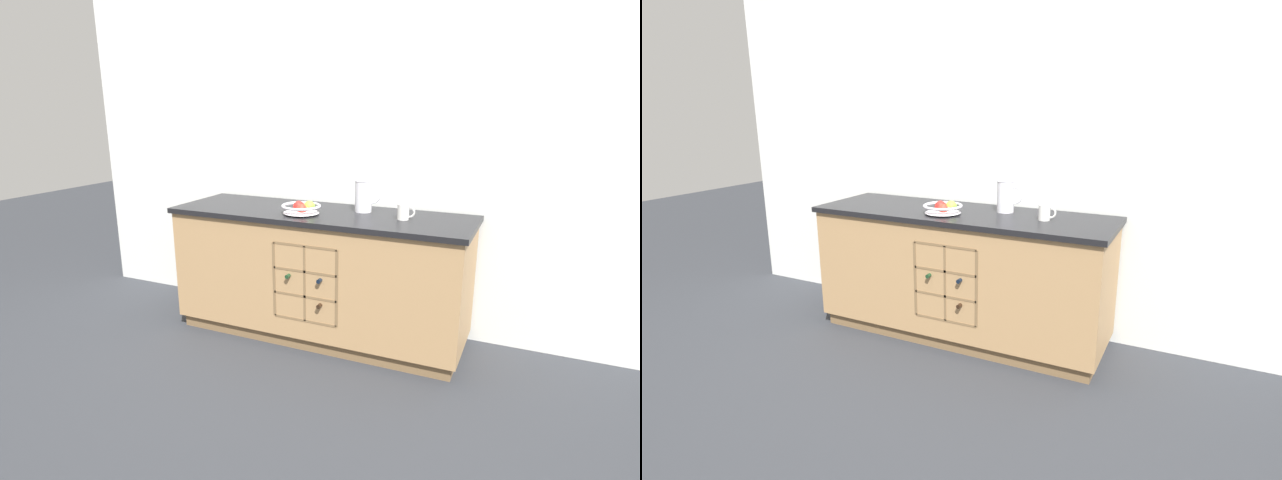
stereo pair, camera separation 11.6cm
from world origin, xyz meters
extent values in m
plane|color=#2D3035|center=(0.00, 0.00, 0.00)|extent=(14.00, 14.00, 0.00)
cube|color=silver|center=(0.00, 0.37, 1.27)|extent=(4.40, 0.06, 2.55)
cube|color=brown|center=(0.00, 0.00, 0.04)|extent=(1.92, 0.55, 0.09)
cube|color=tan|center=(0.00, 0.00, 0.47)|extent=(1.98, 0.61, 0.76)
cube|color=black|center=(0.00, 0.00, 0.87)|extent=(2.02, 0.65, 0.03)
cube|color=brown|center=(0.03, -0.20, 0.48)|extent=(0.44, 0.01, 0.50)
cube|color=brown|center=(-0.19, -0.25, 0.48)|extent=(0.02, 0.10, 0.50)
cube|color=brown|center=(0.25, -0.25, 0.48)|extent=(0.02, 0.10, 0.50)
cube|color=brown|center=(0.03, -0.25, 0.23)|extent=(0.44, 0.10, 0.02)
cube|color=brown|center=(0.03, -0.25, 0.40)|extent=(0.44, 0.10, 0.02)
cube|color=brown|center=(0.03, -0.25, 0.56)|extent=(0.44, 0.10, 0.02)
cube|color=brown|center=(0.03, -0.25, 0.73)|extent=(0.44, 0.10, 0.02)
cube|color=brown|center=(0.03, -0.25, 0.48)|extent=(0.02, 0.10, 0.50)
cylinder|color=black|center=(0.14, -0.14, 0.36)|extent=(0.07, 0.21, 0.07)
cylinder|color=black|center=(0.14, -0.29, 0.36)|extent=(0.03, 0.09, 0.03)
cylinder|color=#19381E|center=(-0.08, -0.16, 0.52)|extent=(0.07, 0.19, 0.07)
cylinder|color=#19381E|center=(-0.08, -0.30, 0.52)|extent=(0.03, 0.08, 0.03)
cylinder|color=black|center=(0.14, -0.14, 0.52)|extent=(0.07, 0.22, 0.07)
cylinder|color=black|center=(0.14, -0.29, 0.52)|extent=(0.03, 0.09, 0.03)
cylinder|color=silver|center=(-0.08, -0.12, 0.89)|extent=(0.12, 0.12, 0.01)
cone|color=silver|center=(-0.08, -0.12, 0.92)|extent=(0.24, 0.24, 0.05)
torus|color=silver|center=(-0.08, -0.12, 0.94)|extent=(0.26, 0.26, 0.02)
sphere|color=red|center=(-0.10, -0.11, 0.93)|extent=(0.08, 0.08, 0.08)
sphere|color=#7FA838|center=(-0.04, -0.07, 0.93)|extent=(0.08, 0.08, 0.08)
sphere|color=red|center=(-0.06, -0.16, 0.93)|extent=(0.07, 0.07, 0.07)
cylinder|color=white|center=(0.26, 0.12, 0.99)|extent=(0.11, 0.11, 0.21)
torus|color=white|center=(0.26, 0.12, 1.09)|extent=(0.12, 0.12, 0.01)
torus|color=white|center=(0.32, 0.12, 1.00)|extent=(0.12, 0.01, 0.12)
cylinder|color=white|center=(0.56, 0.01, 0.93)|extent=(0.07, 0.07, 0.10)
torus|color=white|center=(0.60, 0.01, 0.94)|extent=(0.07, 0.01, 0.07)
camera|label=1|loc=(1.33, -2.96, 1.58)|focal=28.00mm
camera|label=2|loc=(1.44, -2.91, 1.58)|focal=28.00mm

